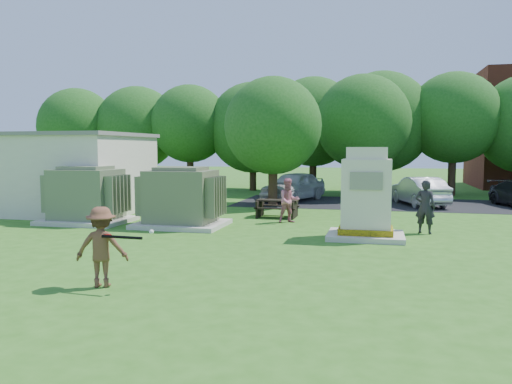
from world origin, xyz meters
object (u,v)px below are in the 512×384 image
(generator_cabinet, at_px, (366,199))
(picnic_table, at_px, (277,206))
(batter, at_px, (102,247))
(person_by_generator, at_px, (425,207))
(car_silver_a, at_px, (419,191))
(person_at_picnic, at_px, (289,201))
(transformer_left, at_px, (87,196))
(transformer_right, at_px, (181,199))
(car_white, at_px, (294,186))

(generator_cabinet, bearing_deg, picnic_table, 131.74)
(batter, relative_size, person_by_generator, 0.92)
(batter, distance_m, car_silver_a, 17.73)
(picnic_table, distance_m, person_at_picnic, 1.56)
(person_at_picnic, relative_size, car_silver_a, 0.39)
(person_at_picnic, xyz_separation_m, car_silver_a, (5.07, 6.98, -0.13))
(generator_cabinet, xyz_separation_m, car_silver_a, (2.25, 9.58, -0.52))
(transformer_left, distance_m, person_by_generator, 11.83)
(transformer_right, xyz_separation_m, picnic_table, (2.80, 3.05, -0.54))
(transformer_right, xyz_separation_m, generator_cabinet, (6.31, -0.89, 0.23))
(batter, bearing_deg, person_at_picnic, -117.35)
(car_silver_a, bearing_deg, transformer_right, 27.75)
(transformer_left, bearing_deg, picnic_table, 25.12)
(generator_cabinet, distance_m, person_by_generator, 2.24)
(batter, xyz_separation_m, car_silver_a, (7.17, 16.21, -0.11))
(person_by_generator, height_order, car_white, person_by_generator)
(transformer_right, bearing_deg, car_white, 75.88)
(transformer_left, bearing_deg, person_by_generator, 1.90)
(person_at_picnic, bearing_deg, picnic_table, 89.82)
(person_at_picnic, bearing_deg, batter, -130.53)
(picnic_table, bearing_deg, car_white, 93.62)
(person_by_generator, distance_m, car_white, 10.77)
(transformer_right, height_order, picnic_table, transformer_right)
(transformer_right, relative_size, generator_cabinet, 1.09)
(generator_cabinet, height_order, person_by_generator, generator_cabinet)
(person_by_generator, xyz_separation_m, car_silver_a, (0.44, 8.29, -0.18))
(picnic_table, xyz_separation_m, car_white, (-0.41, 6.46, 0.32))
(transformer_right, distance_m, car_silver_a, 12.20)
(transformer_right, relative_size, car_silver_a, 0.72)
(picnic_table, relative_size, car_silver_a, 0.39)
(car_white, bearing_deg, person_at_picnic, -61.13)
(car_silver_a, bearing_deg, generator_cabinet, 59.09)
(transformer_left, height_order, batter, transformer_left)
(generator_cabinet, distance_m, picnic_table, 5.33)
(transformer_left, distance_m, car_silver_a, 15.03)
(transformer_right, distance_m, person_by_generator, 8.13)
(transformer_left, xyz_separation_m, person_by_generator, (11.82, 0.39, -0.11))
(generator_cabinet, distance_m, car_silver_a, 9.85)
(person_by_generator, xyz_separation_m, car_white, (-5.73, 9.11, -0.10))
(batter, distance_m, car_white, 17.06)
(car_white, bearing_deg, transformer_left, -101.86)
(generator_cabinet, xyz_separation_m, person_by_generator, (1.81, 1.28, -0.34))
(person_by_generator, bearing_deg, transformer_right, 19.17)
(transformer_left, height_order, generator_cabinet, generator_cabinet)
(person_at_picnic, bearing_deg, transformer_right, 178.27)
(batter, xyz_separation_m, person_at_picnic, (2.10, 9.23, 0.02))
(generator_cabinet, xyz_separation_m, batter, (-4.92, -6.64, -0.41))
(transformer_right, height_order, person_at_picnic, transformer_right)
(generator_cabinet, distance_m, car_white, 11.12)
(person_at_picnic, distance_m, car_silver_a, 8.63)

